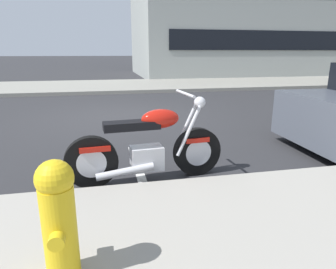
# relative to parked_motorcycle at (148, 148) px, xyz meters

# --- Properties ---
(ground_plane) EXTENTS (260.00, 260.00, 0.00)m
(ground_plane) POSITION_rel_parked_motorcycle_xyz_m (-0.09, 4.05, -0.43)
(ground_plane) COLOR #28282B
(sidewalk_far_curb) EXTENTS (120.00, 5.00, 0.14)m
(sidewalk_far_curb) POSITION_rel_parked_motorcycle_xyz_m (11.91, 10.86, -0.36)
(sidewalk_far_curb) COLOR gray
(sidewalk_far_curb) RESTS_ON ground
(parking_stall_stripe) EXTENTS (0.12, 2.20, 0.01)m
(parking_stall_stripe) POSITION_rel_parked_motorcycle_xyz_m (-0.09, 0.34, -0.43)
(parking_stall_stripe) COLOR silver
(parking_stall_stripe) RESTS_ON ground
(parked_motorcycle) EXTENTS (2.01, 0.62, 1.12)m
(parked_motorcycle) POSITION_rel_parked_motorcycle_xyz_m (0.00, 0.00, 0.00)
(parked_motorcycle) COLOR black
(parked_motorcycle) RESTS_ON ground
(fire_hydrant) EXTENTS (0.24, 0.36, 0.82)m
(fire_hydrant) POSITION_rel_parked_motorcycle_xyz_m (-0.83, -1.74, 0.15)
(fire_hydrant) COLOR gold
(fire_hydrant) RESTS_ON sidewalk_near_curb
(townhouse_behind_pole) EXTENTS (13.94, 9.67, 10.25)m
(townhouse_behind_pole) POSITION_rel_parked_motorcycle_xyz_m (8.95, 17.96, 4.70)
(townhouse_behind_pole) COLOR #939993
(townhouse_behind_pole) RESTS_ON ground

